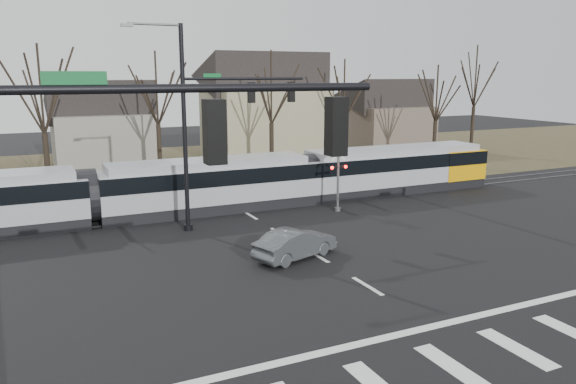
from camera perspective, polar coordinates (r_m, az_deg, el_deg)
name	(u,v)px	position (r m, az deg, el deg)	size (l,w,h in m)	color
ground	(400,306)	(20.11, 11.27, -11.25)	(140.00, 140.00, 0.00)	black
grass_verge	(172,168)	(48.69, -11.68, 2.38)	(140.00, 28.00, 0.01)	#38331E
crosswalk	(485,357)	(17.39, 19.40, -15.54)	(27.00, 2.60, 0.01)	silver
stop_line	(434,326)	(18.83, 14.60, -13.05)	(28.00, 0.35, 0.01)	silver
lane_dashes	(238,208)	(33.64, -5.11, -1.61)	(0.18, 30.00, 0.01)	silver
rail_pair	(239,208)	(33.45, -4.99, -1.64)	(90.00, 1.52, 0.06)	#59595E
tram	(207,183)	(32.71, -8.27, 0.88)	(40.06, 2.97, 3.04)	gray
sedan	(295,243)	(24.34, 0.76, -5.25)	(4.20, 2.61, 1.31)	#3F4245
signal_pole_near_left	(92,217)	(9.02, -19.33, -2.38)	(9.28, 0.44, 10.20)	black
signal_pole_far	(215,117)	(28.71, -7.42, 7.54)	(9.28, 0.44, 10.20)	black
rail_crossing_signal	(338,179)	(32.50, 5.11, 1.30)	(1.08, 0.36, 4.00)	#59595B
tree_row	(215,113)	(42.92, -7.40, 8.00)	(59.20, 7.20, 10.00)	black
house_b	(101,120)	(51.26, -18.42, 6.96)	(8.64, 7.56, 7.65)	slate
house_c	(265,103)	(51.91, -2.39, 9.00)	(10.80, 8.64, 10.10)	gray
house_d	(387,111)	(61.07, 10.06, 8.07)	(8.64, 7.56, 7.65)	brown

